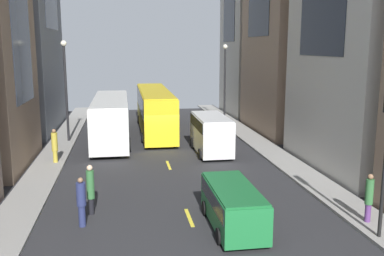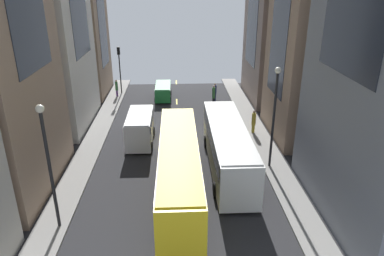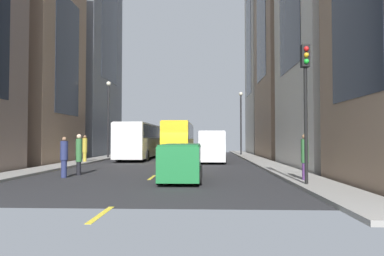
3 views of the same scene
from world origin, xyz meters
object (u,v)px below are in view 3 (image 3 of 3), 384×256
object	(u,v)px
car_green_0	(181,159)
traffic_light_near_corner	(306,86)
delivery_van_white	(211,144)
pedestrian_crossing_near	(79,153)
streetcar_yellow	(180,137)
pedestrian_crossing_mid	(85,148)
city_bus_white	(141,138)
pedestrian_walking_far	(64,156)
pedestrian_waiting_curb	(305,155)

from	to	relation	value
car_green_0	traffic_light_near_corner	xyz separation A→B (m)	(5.15, -2.04, 3.05)
delivery_van_white	pedestrian_crossing_near	distance (m)	12.39
streetcar_yellow	pedestrian_crossing_mid	world-z (taller)	streetcar_yellow
city_bus_white	streetcar_yellow	size ratio (longest dim) A/B	0.86
pedestrian_crossing_near	car_green_0	bearing A→B (deg)	-19.67
streetcar_yellow	pedestrian_walking_far	size ratio (longest dim) A/B	6.75
car_green_0	streetcar_yellow	bearing A→B (deg)	94.47
pedestrian_crossing_mid	streetcar_yellow	bearing A→B (deg)	9.99
streetcar_yellow	city_bus_white	bearing A→B (deg)	-137.27
delivery_van_white	pedestrian_walking_far	distance (m)	13.60
car_green_0	pedestrian_crossing_near	bearing A→B (deg)	157.89
delivery_van_white	pedestrian_crossing_near	bearing A→B (deg)	-126.31
pedestrian_crossing_near	pedestrian_crossing_mid	world-z (taller)	pedestrian_crossing_mid
pedestrian_crossing_mid	pedestrian_walking_far	world-z (taller)	pedestrian_crossing_mid
streetcar_yellow	pedestrian_crossing_mid	distance (m)	11.86
delivery_van_white	pedestrian_walking_far	size ratio (longest dim) A/B	2.54
car_green_0	pedestrian_crossing_mid	distance (m)	13.81
pedestrian_crossing_mid	car_green_0	bearing A→B (deg)	-96.85
pedestrian_crossing_near	traffic_light_near_corner	distance (m)	12.06
delivery_van_white	pedestrian_crossing_near	world-z (taller)	delivery_van_white
pedestrian_walking_far	pedestrian_crossing_mid	bearing A→B (deg)	-53.93
city_bus_white	pedestrian_crossing_near	xyz separation A→B (m)	(-0.52, -14.92, -0.83)
streetcar_yellow	delivery_van_white	distance (m)	8.88
city_bus_white	car_green_0	size ratio (longest dim) A/B	2.60
streetcar_yellow	delivery_van_white	world-z (taller)	streetcar_yellow
delivery_van_white	pedestrian_crossing_near	xyz separation A→B (m)	(-7.34, -9.98, -0.33)
pedestrian_crossing_near	pedestrian_walking_far	xyz separation A→B (m)	(-0.28, -1.28, -0.09)
city_bus_white	pedestrian_waiting_curb	world-z (taller)	city_bus_white
pedestrian_crossing_mid	pedestrian_crossing_near	bearing A→B (deg)	-116.93
car_green_0	pedestrian_crossing_near	distance (m)	6.17
streetcar_yellow	pedestrian_waiting_curb	distance (m)	22.38
delivery_van_white	pedestrian_crossing_mid	xyz separation A→B (m)	(-10.08, -1.39, -0.26)
streetcar_yellow	pedestrian_walking_far	bearing A→B (deg)	-102.67
streetcar_yellow	pedestrian_waiting_curb	world-z (taller)	streetcar_yellow
pedestrian_crossing_mid	pedestrian_walking_far	bearing A→B (deg)	-120.59
car_green_0	traffic_light_near_corner	size ratio (longest dim) A/B	0.82
delivery_van_white	pedestrian_crossing_mid	distance (m)	10.17
pedestrian_crossing_mid	traffic_light_near_corner	bearing A→B (deg)	-88.22
traffic_light_near_corner	streetcar_yellow	bearing A→B (deg)	106.65
pedestrian_waiting_curb	traffic_light_near_corner	distance (m)	3.18
delivery_van_white	pedestrian_crossing_mid	world-z (taller)	delivery_van_white
city_bus_white	pedestrian_crossing_near	size ratio (longest dim) A/B	5.42
pedestrian_waiting_curb	traffic_light_near_corner	xyz separation A→B (m)	(-0.34, -1.39, 2.84)
streetcar_yellow	pedestrian_crossing_mid	xyz separation A→B (m)	(-6.85, -9.64, -0.88)
delivery_van_white	car_green_0	world-z (taller)	delivery_van_white
delivery_van_white	car_green_0	distance (m)	12.42
car_green_0	delivery_van_white	bearing A→B (deg)	82.51
pedestrian_crossing_near	pedestrian_crossing_mid	distance (m)	9.02
streetcar_yellow	traffic_light_near_corner	xyz separation A→B (m)	(6.76, -22.60, 1.94)
city_bus_white	delivery_van_white	xyz separation A→B (m)	(6.82, -4.93, -0.50)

